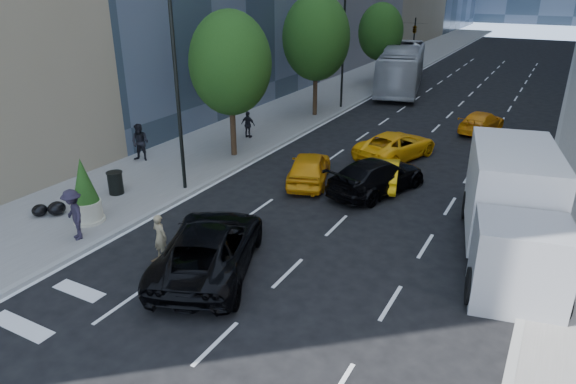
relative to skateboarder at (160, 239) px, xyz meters
The scene contains 23 objects.
ground 3.55m from the skateboarder, 22.18° to the left, with size 160.00×160.00×0.00m, color black.
sidewalk_left 31.85m from the skateboarder, 100.50° to the left, with size 6.00×120.00×0.15m, color slate.
lamp_near 7.94m from the skateboarder, 120.48° to the left, with size 2.13×0.22×10.00m.
lamp_far 24.04m from the skateboarder, 97.63° to the left, with size 2.13×0.22×10.00m.
tree_near 11.81m from the skateboarder, 111.22° to the left, with size 4.20×4.20×7.46m.
tree_mid 21.18m from the skateboarder, 101.14° to the left, with size 4.50×4.50×7.99m.
tree_far 33.76m from the skateboarder, 96.85° to the left, with size 3.90×3.90×6.92m.
traffic_signal 41.57m from the skateboarder, 94.43° to the left, with size 2.48×0.53×5.20m.
skateboarder is the anchor object (origin of this frame).
black_sedan_lincoln 1.86m from the skateboarder, ahead, with size 2.79×6.05×1.68m, color black.
black_sedan_mercedes 10.29m from the skateboarder, 64.69° to the left, with size 2.16×5.30×1.54m, color black.
taxi_a 8.98m from the skateboarder, 82.31° to the left, with size 1.77×4.39×1.50m, color orange.
taxi_b 11.21m from the skateboarder, 66.88° to the left, with size 1.34×3.83×1.26m, color yellow.
taxi_c 14.78m from the skateboarder, 75.50° to the left, with size 2.37×5.13×1.43m, color #FFB00D.
taxi_d 22.85m from the skateboarder, 72.59° to the left, with size 1.80×4.42×1.28m, color orange.
city_bus 32.43m from the skateboarder, 92.83° to the left, with size 3.11×13.29×3.70m, color #B4B6BA.
box_truck 11.90m from the skateboarder, 29.84° to the left, with size 4.20×7.92×3.60m.
pedestrian_a 10.53m from the skateboarder, 136.82° to the left, with size 0.94×0.73×1.94m, color black.
pedestrian_b 14.31m from the skateboarder, 110.68° to the left, with size 0.92×0.38×1.58m, color black.
pedestrian_c 3.64m from the skateboarder, behind, with size 1.23×0.71×1.91m, color #231D2C.
trash_can 6.42m from the skateboarder, 149.03° to the left, with size 0.64×0.64×0.96m, color black.
planter_shrub 4.45m from the skateboarder, behind, with size 1.08×1.08×2.60m.
garbage_bags 6.18m from the skateboarder, behind, with size 1.11×1.07×0.55m.
Camera 1 is at (7.94, -12.74, 8.95)m, focal length 32.00 mm.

